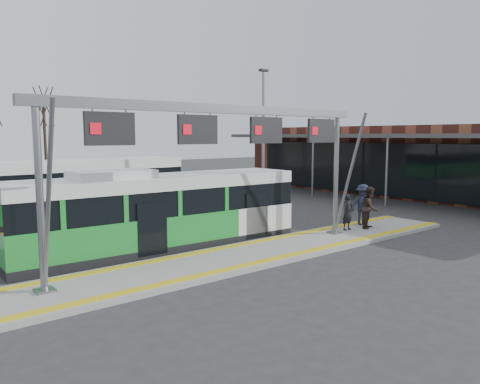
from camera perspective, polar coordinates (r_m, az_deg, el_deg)
The scene contains 14 objects.
ground at distance 16.57m, azimuth -0.05°, elevation -8.18°, with size 120.00×120.00×0.00m, color #2D2D30.
platform_main at distance 16.55m, azimuth -0.05°, elevation -7.92°, with size 22.00×3.00×0.15m, color gray.
platform_second at distance 21.73m, azimuth -22.15°, elevation -4.86°, with size 20.00×3.00×0.15m, color gray.
tactile_main at distance 16.53m, azimuth -0.05°, elevation -7.64°, with size 22.00×2.65×0.02m.
tactile_second at distance 22.80m, azimuth -23.01°, elevation -4.15°, with size 20.00×0.35×0.02m.
gantry at distance 15.99m, azimuth -1.61°, elevation 6.86°, with size 13.00×1.68×5.20m.
station_building at distance 35.93m, azimuth 23.69°, elevation 3.48°, with size 11.50×32.00×5.00m.
hero_bus at distance 18.00m, azimuth -9.74°, elevation -2.45°, with size 11.34×2.83×3.10m.
bg_bus_green at distance 25.23m, azimuth -20.48°, elevation 0.10°, with size 12.37×3.07×3.07m.
passenger_a at distance 21.17m, azimuth 12.99°, elevation -2.38°, with size 0.59×0.39×1.62m, color black.
passenger_b at distance 21.84m, azimuth 15.56°, elevation -1.84°, with size 0.91×0.71×1.88m, color #2D221E.
passenger_c at distance 22.55m, azimuth 14.72°, elevation -1.50°, with size 1.23×0.71×1.91m, color #1D2134.
tree_mid at distance 48.43m, azimuth -22.84°, elevation 9.52°, with size 1.40×1.40×9.20m.
lamp_east at distance 24.86m, azimuth 2.85°, elevation 6.43°, with size 0.50×0.25×7.74m.
Camera 1 is at (-10.08, -12.43, 4.30)m, focal length 35.00 mm.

